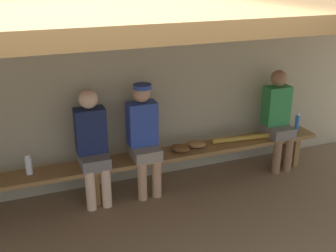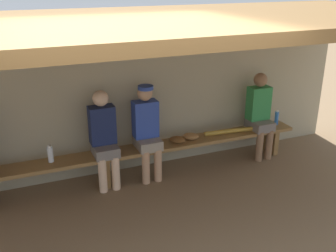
{
  "view_description": "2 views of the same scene",
  "coord_description": "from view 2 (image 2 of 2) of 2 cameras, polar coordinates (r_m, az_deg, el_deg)",
  "views": [
    {
      "loc": [
        -0.75,
        -2.77,
        2.61
      ],
      "look_at": [
        0.81,
        1.25,
        0.93
      ],
      "focal_mm": 44.84,
      "sensor_mm": 36.0,
      "label": 1
    },
    {
      "loc": [
        -1.03,
        -3.23,
        2.75
      ],
      "look_at": [
        0.83,
        1.3,
        0.83
      ],
      "focal_mm": 42.12,
      "sensor_mm": 36.0,
      "label": 2
    }
  ],
  "objects": [
    {
      "name": "back_wall",
      "position": [
        5.59,
        -10.73,
        3.77
      ],
      "size": [
        8.0,
        0.2,
        2.2
      ],
      "primitive_type": "cube",
      "color": "tan",
      "rests_on": "ground"
    },
    {
      "name": "water_bottle_orange",
      "position": [
        6.56,
        15.44,
        1.17
      ],
      "size": [
        0.06,
        0.06,
        0.24
      ],
      "color": "blue",
      "rests_on": "bench"
    },
    {
      "name": "baseball_glove_worn",
      "position": [
        5.8,
        3.32,
        -1.49
      ],
      "size": [
        0.29,
        0.26,
        0.09
      ],
      "primitive_type": "ellipsoid",
      "rotation": [
        0.0,
        0.0,
        2.64
      ],
      "color": "olive",
      "rests_on": "bench"
    },
    {
      "name": "player_in_red",
      "position": [
        5.45,
        -3.09,
        -0.28
      ],
      "size": [
        0.34,
        0.42,
        1.34
      ],
      "color": "gray",
      "rests_on": "ground"
    },
    {
      "name": "water_bottle_green",
      "position": [
        5.3,
        -16.66,
        -3.92
      ],
      "size": [
        0.07,
        0.07,
        0.23
      ],
      "color": "silver",
      "rests_on": "bench"
    },
    {
      "name": "dugout_roof",
      "position": [
        4.1,
        -7.85,
        14.27
      ],
      "size": [
        8.0,
        2.8,
        0.12
      ],
      "primitive_type": "cube",
      "color": "brown",
      "rests_on": "back_wall"
    },
    {
      "name": "bench",
      "position": [
        5.44,
        -9.2,
        -4.73
      ],
      "size": [
        6.0,
        0.36,
        0.46
      ],
      "color": "olive",
      "rests_on": "ground"
    },
    {
      "name": "player_middle",
      "position": [
        5.3,
        -9.27,
        -1.37
      ],
      "size": [
        0.34,
        0.42,
        1.34
      ],
      "color": "slate",
      "rests_on": "ground"
    },
    {
      "name": "ground_plane",
      "position": [
        4.37,
        -3.8,
        -17.72
      ],
      "size": [
        24.0,
        24.0,
        0.0
      ],
      "primitive_type": "plane",
      "color": "brown"
    },
    {
      "name": "baseball_glove_dark_brown",
      "position": [
        5.67,
        1.37,
        -2.0
      ],
      "size": [
        0.29,
        0.29,
        0.09
      ],
      "primitive_type": "ellipsoid",
      "rotation": [
        0.0,
        0.0,
        2.42
      ],
      "color": "brown",
      "rests_on": "bench"
    },
    {
      "name": "player_near_post",
      "position": [
        6.28,
        13.17,
        1.97
      ],
      "size": [
        0.34,
        0.42,
        1.34
      ],
      "color": "slate",
      "rests_on": "ground"
    },
    {
      "name": "baseball_bat",
      "position": [
        6.07,
        8.82,
        -0.76
      ],
      "size": [
        0.79,
        0.15,
        0.07
      ],
      "primitive_type": "cylinder",
      "rotation": [
        0.0,
        1.57,
        -0.11
      ],
      "color": "#B28C33",
      "rests_on": "bench"
    }
  ]
}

